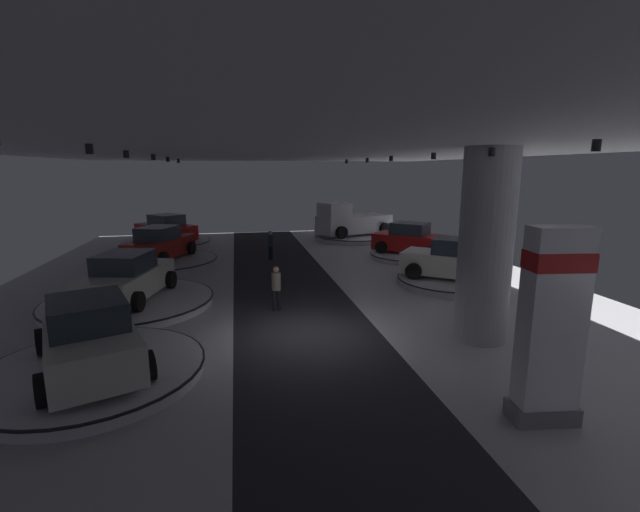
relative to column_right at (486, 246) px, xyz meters
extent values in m
cube|color=#B2B2B7|center=(-4.91, 1.27, -2.77)|extent=(24.00, 44.00, 0.05)
cube|color=#232328|center=(-4.91, 1.27, -2.75)|extent=(4.40, 44.00, 0.01)
cube|color=silver|center=(-4.91, 1.27, 2.80)|extent=(24.00, 44.00, 0.10)
cylinder|color=black|center=(-9.96, -0.46, 2.57)|extent=(0.16, 0.16, 0.22)
cylinder|color=black|center=(-10.00, 3.01, 2.57)|extent=(0.16, 0.16, 0.22)
cylinder|color=black|center=(-9.80, 6.28, 2.57)|extent=(0.16, 0.16, 0.22)
cylinder|color=black|center=(-9.78, 9.69, 2.57)|extent=(0.16, 0.16, 0.22)
cylinder|color=black|center=(-9.74, 13.19, 2.57)|extent=(0.16, 0.16, 0.22)
cylinder|color=black|center=(-0.32, -3.81, 2.57)|extent=(0.16, 0.16, 0.22)
cylinder|color=black|center=(-0.44, -0.64, 2.57)|extent=(0.16, 0.16, 0.22)
cylinder|color=black|center=(-0.36, 2.84, 2.57)|extent=(0.16, 0.16, 0.22)
cylinder|color=black|center=(-0.49, 6.53, 2.57)|extent=(0.16, 0.16, 0.22)
cylinder|color=black|center=(-0.44, 10.04, 2.57)|extent=(0.16, 0.16, 0.22)
cylinder|color=black|center=(-0.61, 13.46, 2.57)|extent=(0.16, 0.16, 0.22)
cylinder|color=#ADADB2|center=(0.00, 0.00, 0.00)|extent=(1.50, 1.50, 5.50)
cube|color=slate|center=(-1.10, -4.10, -2.58)|extent=(1.33, 0.80, 0.35)
cube|color=white|center=(-1.10, -4.10, -0.64)|extent=(1.16, 0.69, 3.53)
cube|color=red|center=(-1.10, -4.10, 0.49)|extent=(1.19, 0.72, 0.36)
cylinder|color=#B7B7BC|center=(-11.35, 17.93, -2.57)|extent=(5.38, 5.38, 0.36)
cylinder|color=black|center=(-11.35, 17.93, -2.42)|extent=(5.49, 5.49, 0.05)
cube|color=red|center=(-11.35, 17.93, -1.78)|extent=(4.20, 4.29, 0.90)
cube|color=#2D3842|center=(-11.25, 17.82, -1.03)|extent=(2.44, 2.45, 0.70)
cylinder|color=black|center=(-13.06, 18.28, -2.05)|extent=(0.63, 0.64, 0.68)
cylinder|color=black|center=(-11.61, 19.65, -2.05)|extent=(0.63, 0.64, 0.68)
cylinder|color=black|center=(-11.10, 16.21, -2.05)|extent=(0.63, 0.64, 0.68)
cylinder|color=black|center=(-9.65, 17.58, -2.05)|extent=(0.63, 0.64, 0.68)
sphere|color=white|center=(-13.13, 19.08, -1.67)|extent=(0.18, 0.18, 0.18)
sphere|color=white|center=(-12.41, 19.77, -1.67)|extent=(0.18, 0.18, 0.18)
cylinder|color=silver|center=(-10.36, -0.53, -2.60)|extent=(5.05, 5.05, 0.31)
cylinder|color=black|center=(-10.36, -0.53, -2.47)|extent=(5.15, 5.15, 0.05)
cube|color=silver|center=(-10.36, -0.53, -1.83)|extent=(3.21, 4.57, 0.90)
cube|color=#2D3842|center=(-10.30, -0.67, -1.08)|extent=(2.15, 2.34, 0.70)
cylinder|color=black|center=(-11.81, 0.43, -2.10)|extent=(0.45, 0.71, 0.68)
cylinder|color=black|center=(-9.95, 1.16, -2.10)|extent=(0.45, 0.71, 0.68)
cylinder|color=black|center=(-10.76, -2.23, -2.10)|extent=(0.45, 0.71, 0.68)
cylinder|color=black|center=(-8.90, -1.49, -2.10)|extent=(0.45, 0.71, 0.68)
sphere|color=white|center=(-11.57, 1.20, -1.72)|extent=(0.18, 0.18, 0.18)
sphere|color=white|center=(-10.65, 1.57, -1.72)|extent=(0.18, 0.18, 0.18)
cylinder|color=silver|center=(-10.79, 5.16, -2.60)|extent=(5.79, 5.79, 0.30)
cylinder|color=black|center=(-10.79, 5.16, -2.48)|extent=(5.91, 5.91, 0.05)
cube|color=silver|center=(-10.79, 5.16, -1.84)|extent=(2.72, 4.50, 0.90)
cube|color=#2D3842|center=(-10.82, 5.01, -1.09)|extent=(1.95, 2.21, 0.70)
cylinder|color=black|center=(-11.43, 6.78, -2.11)|extent=(0.37, 0.71, 0.68)
cylinder|color=black|center=(-9.49, 6.32, -2.11)|extent=(0.37, 0.71, 0.68)
cylinder|color=black|center=(-12.09, 4.00, -2.11)|extent=(0.37, 0.71, 0.68)
cylinder|color=black|center=(-10.14, 3.54, -2.11)|extent=(0.37, 0.71, 0.68)
sphere|color=white|center=(-10.80, 7.27, -1.73)|extent=(0.18, 0.18, 0.18)
sphere|color=white|center=(-9.83, 7.05, -1.73)|extent=(0.18, 0.18, 0.18)
cylinder|color=silver|center=(1.34, 18.59, -2.60)|extent=(5.57, 5.56, 0.31)
cylinder|color=black|center=(1.34, 18.59, -2.47)|extent=(5.68, 5.68, 0.05)
cube|color=silver|center=(1.34, 18.59, -1.69)|extent=(5.70, 3.80, 1.20)
cube|color=silver|center=(-0.26, 18.00, -0.64)|extent=(2.25, 2.37, 1.00)
cube|color=#28333D|center=(0.22, 18.18, -0.64)|extent=(0.68, 1.67, 0.75)
cylinder|color=black|center=(0.00, 16.84, -2.02)|extent=(0.89, 0.55, 0.84)
cylinder|color=black|center=(-0.81, 19.05, -2.02)|extent=(0.89, 0.55, 0.84)
cylinder|color=black|center=(3.49, 18.12, -2.02)|extent=(0.89, 0.55, 0.84)
cylinder|color=black|center=(2.68, 20.33, -2.02)|extent=(0.89, 0.55, 0.84)
cylinder|color=#B7B7BC|center=(-10.81, 12.26, -2.59)|extent=(5.57, 5.57, 0.31)
cylinder|color=black|center=(-10.81, 12.26, -2.47)|extent=(5.69, 5.69, 0.05)
cube|color=maroon|center=(-10.81, 12.26, -1.83)|extent=(3.22, 4.57, 0.90)
cube|color=#2D3842|center=(-10.87, 12.12, -1.08)|extent=(2.15, 2.34, 0.70)
cylinder|color=black|center=(-11.21, 13.96, -2.10)|extent=(0.46, 0.71, 0.68)
cylinder|color=black|center=(-9.35, 13.22, -2.10)|extent=(0.46, 0.71, 0.68)
cylinder|color=black|center=(-12.27, 11.30, -2.10)|extent=(0.46, 0.71, 0.68)
cylinder|color=black|center=(-10.41, 10.56, -2.10)|extent=(0.46, 0.71, 0.68)
sphere|color=white|center=(-10.51, 14.36, -1.72)|extent=(0.18, 0.18, 0.18)
sphere|color=white|center=(-9.59, 13.99, -1.72)|extent=(0.18, 0.18, 0.18)
cylinder|color=silver|center=(2.75, 11.56, -2.63)|extent=(4.54, 4.54, 0.25)
cylinder|color=black|center=(2.75, 11.56, -2.53)|extent=(4.64, 4.64, 0.05)
cube|color=red|center=(2.75, 11.56, -1.89)|extent=(4.30, 4.18, 0.90)
cube|color=#2D3842|center=(2.64, 11.66, -1.15)|extent=(2.45, 2.44, 0.70)
cylinder|color=black|center=(4.48, 11.31, -2.16)|extent=(0.65, 0.62, 0.68)
cylinder|color=black|center=(3.12, 9.85, -2.16)|extent=(0.65, 0.62, 0.68)
cylinder|color=black|center=(2.39, 13.26, -2.16)|extent=(0.65, 0.62, 0.68)
cylinder|color=black|center=(1.03, 11.80, -2.16)|extent=(0.65, 0.62, 0.68)
sphere|color=white|center=(4.60, 10.52, -1.78)|extent=(0.18, 0.18, 0.18)
sphere|color=white|center=(3.92, 9.79, -1.78)|extent=(0.18, 0.18, 0.18)
cylinder|color=#B7B7BC|center=(2.13, 5.69, -2.59)|extent=(4.55, 4.55, 0.31)
cylinder|color=black|center=(2.13, 5.69, -2.47)|extent=(4.64, 4.64, 0.05)
cube|color=silver|center=(2.13, 5.69, -1.83)|extent=(4.41, 4.02, 0.90)
cube|color=#2D3842|center=(2.25, 5.59, -1.08)|extent=(2.46, 2.40, 0.70)
cylinder|color=black|center=(0.39, 5.79, -2.10)|extent=(0.67, 0.60, 0.68)
cylinder|color=black|center=(1.64, 7.36, -2.10)|extent=(0.67, 0.60, 0.68)
cylinder|color=black|center=(2.63, 4.02, -2.10)|extent=(0.67, 0.60, 0.68)
cylinder|color=black|center=(3.87, 5.58, -2.10)|extent=(0.67, 0.60, 0.68)
sphere|color=white|center=(0.21, 6.58, -1.72)|extent=(0.18, 0.18, 0.18)
sphere|color=white|center=(0.83, 7.35, -1.72)|extent=(0.18, 0.18, 0.18)
cylinder|color=black|center=(-5.04, 12.60, -2.35)|extent=(0.14, 0.14, 0.80)
cylinder|color=black|center=(-5.15, 12.46, -2.35)|extent=(0.14, 0.14, 0.80)
cylinder|color=#233851|center=(-5.10, 12.53, -1.69)|extent=(0.32, 0.32, 0.62)
sphere|color=tan|center=(-5.10, 12.53, -1.27)|extent=(0.22, 0.22, 0.22)
cylinder|color=black|center=(-5.69, 3.65, -2.35)|extent=(0.14, 0.14, 0.80)
cylinder|color=black|center=(-5.52, 3.70, -2.35)|extent=(0.14, 0.14, 0.80)
cylinder|color=#6B665B|center=(-5.61, 3.68, -1.69)|extent=(0.32, 0.32, 0.62)
sphere|color=#99755B|center=(-5.61, 3.68, -1.27)|extent=(0.22, 0.22, 0.22)
camera|label=1|loc=(-6.89, -10.86, 2.14)|focal=24.20mm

